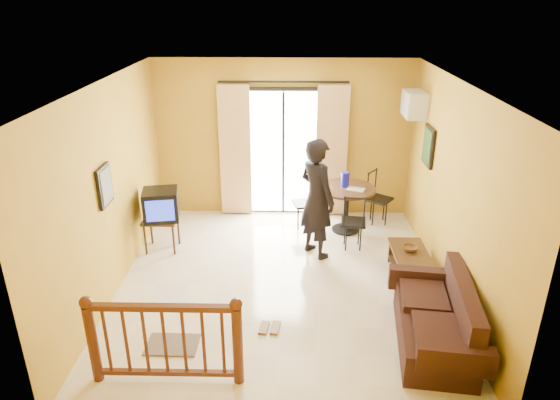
{
  "coord_description": "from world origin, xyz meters",
  "views": [
    {
      "loc": [
        0.12,
        -6.02,
        3.83
      ],
      "look_at": [
        -0.01,
        0.2,
        1.21
      ],
      "focal_mm": 32.0,
      "sensor_mm": 36.0,
      "label": 1
    }
  ],
  "objects_px": {
    "dining_table": "(347,197)",
    "coffee_table": "(409,259)",
    "standing_person": "(317,199)",
    "sofa": "(439,322)",
    "television": "(161,205)"
  },
  "relations": [
    {
      "from": "dining_table",
      "to": "coffee_table",
      "type": "distance_m",
      "value": 1.69
    },
    {
      "from": "dining_table",
      "to": "standing_person",
      "type": "distance_m",
      "value": 1.05
    },
    {
      "from": "sofa",
      "to": "standing_person",
      "type": "height_order",
      "value": "standing_person"
    },
    {
      "from": "television",
      "to": "dining_table",
      "type": "relative_size",
      "value": 0.63
    },
    {
      "from": "dining_table",
      "to": "coffee_table",
      "type": "xyz_separation_m",
      "value": [
        0.77,
        -1.46,
        -0.37
      ]
    },
    {
      "from": "television",
      "to": "sofa",
      "type": "height_order",
      "value": "television"
    },
    {
      "from": "coffee_table",
      "to": "standing_person",
      "type": "distance_m",
      "value": 1.61
    },
    {
      "from": "television",
      "to": "standing_person",
      "type": "bearing_deg",
      "value": -12.44
    },
    {
      "from": "coffee_table",
      "to": "standing_person",
      "type": "height_order",
      "value": "standing_person"
    },
    {
      "from": "sofa",
      "to": "standing_person",
      "type": "distance_m",
      "value": 2.6
    },
    {
      "from": "dining_table",
      "to": "sofa",
      "type": "relative_size",
      "value": 0.54
    },
    {
      "from": "dining_table",
      "to": "coffee_table",
      "type": "relative_size",
      "value": 1.08
    },
    {
      "from": "sofa",
      "to": "standing_person",
      "type": "bearing_deg",
      "value": 128.68
    },
    {
      "from": "sofa",
      "to": "standing_person",
      "type": "xyz_separation_m",
      "value": [
        -1.32,
        2.15,
        0.63
      ]
    },
    {
      "from": "dining_table",
      "to": "sofa",
      "type": "distance_m",
      "value": 3.1
    }
  ]
}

